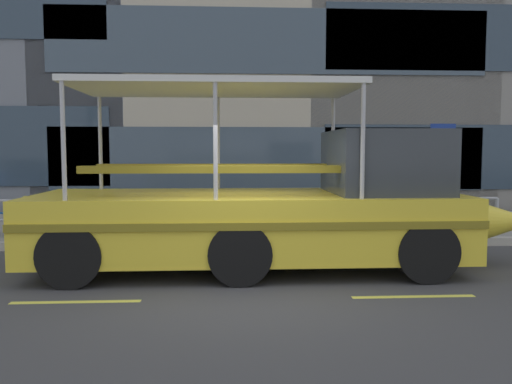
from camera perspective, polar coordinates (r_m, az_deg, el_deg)
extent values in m
plane|color=#3D3D3F|center=(8.25, -1.15, -10.21)|extent=(120.00, 120.00, 0.00)
cube|color=gray|center=(13.72, -1.98, -3.87)|extent=(32.00, 4.80, 0.18)
cube|color=#B2ADA3|center=(11.26, -1.72, -5.73)|extent=(32.00, 0.18, 0.18)
cube|color=#DBD64C|center=(7.78, -19.27, -11.36)|extent=(1.80, 0.12, 0.01)
cube|color=#DBD64C|center=(7.95, 16.97, -10.96)|extent=(1.80, 0.12, 0.01)
cube|color=#3D4C5B|center=(16.39, 1.54, 3.64)|extent=(13.77, 0.06, 2.02)
cube|color=#3D4C5B|center=(16.74, 1.56, 16.31)|extent=(13.77, 0.06, 2.02)
cube|color=#2D3D4C|center=(18.28, 23.49, 3.54)|extent=(10.20, 0.06, 2.08)
cube|color=#2D3D4C|center=(18.62, 23.87, 15.28)|extent=(10.20, 0.06, 2.08)
cylinder|color=#9EA0A8|center=(11.47, -2.86, -0.86)|extent=(12.17, 0.07, 0.07)
cylinder|color=#9EA0A8|center=(11.52, -2.85, -2.94)|extent=(12.17, 0.06, 0.06)
cylinder|color=#9EA0A8|center=(12.29, -23.59, -2.84)|extent=(0.09, 0.09, 0.84)
cylinder|color=#9EA0A8|center=(11.79, -15.64, -2.92)|extent=(0.09, 0.09, 0.84)
cylinder|color=#9EA0A8|center=(11.54, -7.18, -2.95)|extent=(0.09, 0.09, 0.84)
cylinder|color=#9EA0A8|center=(11.55, 1.47, -2.91)|extent=(0.09, 0.09, 0.84)
cylinder|color=#9EA0A8|center=(11.82, 9.91, -2.81)|extent=(0.09, 0.09, 0.84)
cylinder|color=#9EA0A8|center=(12.33, 17.81, -2.65)|extent=(0.09, 0.09, 0.84)
cylinder|color=#9EA0A8|center=(13.05, 24.96, -2.47)|extent=(0.09, 0.09, 0.84)
cylinder|color=#4C4F54|center=(13.08, 19.69, 1.41)|extent=(0.08, 0.08, 2.53)
cube|color=navy|center=(13.02, 19.89, 5.42)|extent=(0.60, 0.04, 0.76)
cube|color=white|center=(13.00, 19.92, 5.42)|extent=(0.24, 0.01, 0.36)
torus|color=black|center=(12.90, -23.86, -2.82)|extent=(0.70, 0.04, 0.70)
cylinder|color=#1E66B2|center=(13.07, -26.02, -2.10)|extent=(0.95, 0.04, 0.04)
cylinder|color=#A5A5AA|center=(12.86, -24.10, -0.62)|extent=(0.03, 0.46, 0.03)
cube|color=yellow|center=(9.23, -0.81, -3.47)|extent=(7.43, 2.60, 1.07)
cone|color=yellow|center=(10.46, 24.99, -2.95)|extent=(1.67, 1.02, 1.02)
cylinder|color=yellow|center=(9.81, -23.07, -3.36)|extent=(0.37, 1.02, 1.02)
cube|color=olive|center=(7.91, -0.41, -3.85)|extent=(7.43, 0.04, 0.12)
cube|color=#33383D|center=(9.56, 13.83, 3.24)|extent=(1.86, 2.18, 1.11)
cube|color=silver|center=(9.20, -4.36, 11.38)|extent=(4.83, 2.39, 0.10)
cylinder|color=#B2B2B7|center=(10.50, 8.48, 5.31)|extent=(0.07, 0.07, 1.80)
cylinder|color=#B2B2B7|center=(8.27, 11.69, 5.47)|extent=(0.07, 0.07, 1.80)
cylinder|color=#B2B2B7|center=(10.28, -4.20, 5.36)|extent=(0.07, 0.07, 1.80)
cylinder|color=#B2B2B7|center=(8.00, -4.49, 5.59)|extent=(0.07, 0.07, 1.80)
cylinder|color=#B2B2B7|center=(10.57, -16.78, 5.16)|extent=(0.07, 0.07, 1.80)
cylinder|color=#B2B2B7|center=(8.37, -20.47, 5.27)|extent=(0.07, 0.07, 1.80)
cube|color=olive|center=(9.77, -4.24, 2.77)|extent=(4.44, 0.28, 0.12)
cube|color=olive|center=(8.52, -4.39, 2.50)|extent=(4.44, 0.28, 0.12)
cylinder|color=black|center=(10.92, 13.72, -4.00)|extent=(1.00, 0.28, 1.00)
cylinder|color=black|center=(8.70, 18.32, -6.29)|extent=(1.00, 0.28, 1.00)
cylinder|color=black|center=(10.46, -2.10, -4.25)|extent=(1.00, 0.28, 1.00)
cylinder|color=black|center=(8.10, -1.78, -6.85)|extent=(1.00, 0.28, 1.00)
cylinder|color=black|center=(10.73, -16.16, -4.21)|extent=(1.00, 0.28, 1.00)
cylinder|color=black|center=(8.45, -19.81, -6.64)|extent=(1.00, 0.28, 1.00)
cylinder|color=black|center=(12.74, 13.07, -2.31)|extent=(0.11, 0.11, 0.85)
cylinder|color=black|center=(12.61, 13.55, -2.39)|extent=(0.11, 0.11, 0.85)
cube|color=navy|center=(12.61, 13.37, 0.91)|extent=(0.29, 0.37, 0.60)
cylinder|color=navy|center=(12.77, 12.77, 0.83)|extent=(0.07, 0.07, 0.54)
cylinder|color=navy|center=(12.45, 13.98, 0.72)|extent=(0.07, 0.07, 0.54)
sphere|color=beige|center=(12.59, 13.41, 2.91)|extent=(0.23, 0.23, 0.23)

